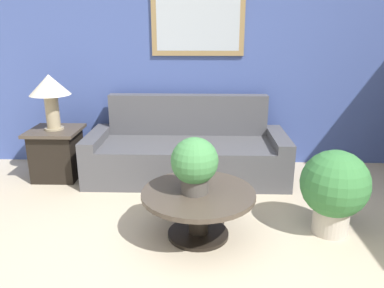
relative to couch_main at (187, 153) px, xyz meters
name	(u,v)px	position (x,y,z in m)	size (l,w,h in m)	color
wall_back	(206,59)	(0.21, 0.53, 1.02)	(7.92, 0.09, 2.60)	#42569E
couch_main	(187,153)	(0.00, 0.00, 0.00)	(2.26, 0.88, 0.91)	#4C4C51
coffee_table	(198,204)	(0.15, -1.32, 0.01)	(0.94, 0.94, 0.41)	black
side_table	(57,153)	(-1.50, -0.07, 0.01)	(0.56, 0.56, 0.58)	black
table_lamp	(50,90)	(-1.50, -0.07, 0.74)	(0.45, 0.45, 0.62)	tan
potted_plant_on_table	(195,163)	(0.12, -1.33, 0.37)	(0.38, 0.38, 0.46)	#4C4742
potted_plant_floor	(334,188)	(1.27, -1.23, 0.13)	(0.57, 0.57, 0.73)	beige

